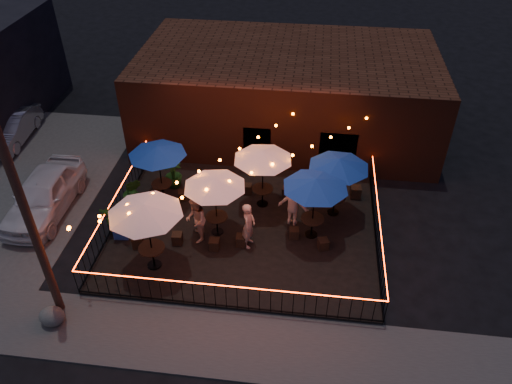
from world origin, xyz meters
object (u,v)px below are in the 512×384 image
Objects in this scene: cafe_table_1 at (157,151)px; cafe_table_2 at (215,183)px; cafe_table_0 at (145,210)px; boulder at (52,316)px; cafe_table_4 at (316,184)px; cafe_table_3 at (263,156)px; cooler at (121,229)px; utility_pole at (27,215)px; cafe_table_5 at (339,164)px.

cafe_table_1 is 0.92× the size of cafe_table_2.
cafe_table_0 reaches higher than cafe_table_2.
cafe_table_1 is 7.06m from boulder.
cafe_table_0 is at bearing -157.19° from cafe_table_4.
boulder is at bearing -131.66° from cafe_table_3.
cafe_table_4 is 7.43m from cooler.
cafe_table_0 is 2.77m from cafe_table_2.
utility_pole reaches higher than cafe_table_5.
utility_pole is 6.38m from cafe_table_1.
cafe_table_1 is (1.84, 5.91, -1.53)m from utility_pole.
cafe_table_5 is (4.38, 1.71, 0.05)m from cafe_table_2.
cafe_table_4 is 9.67m from boulder.
cafe_table_3 is 2.88m from cafe_table_5.
cafe_table_0 reaches higher than cooler.
cafe_table_1 is 0.85× the size of cafe_table_5.
cafe_table_3 is 3.41× the size of boulder.
cafe_table_4 is at bearing -38.27° from cafe_table_3.
cooler is (-7.08, -1.00, -2.01)m from cafe_table_4.
utility_pole is 2.88× the size of cafe_table_0.
cafe_table_4 is at bearing 4.63° from cafe_table_2.
cafe_table_3 is (5.94, 6.06, -1.51)m from utility_pole.
boulder is at bearing -147.75° from cafe_table_4.
cafe_table_1 is 0.88× the size of cafe_table_3.
cafe_table_1 is at bearing 65.13° from cooler.
utility_pole is at bearing -107.25° from cafe_table_1.
cafe_table_2 is at bearing -158.70° from cafe_table_5.
cooler is at bearing 77.71° from boulder.
cafe_table_0 is at bearing -79.38° from cafe_table_1.
cafe_table_0 reaches higher than cafe_table_1.
utility_pole is 2.76× the size of cafe_table_3.
cafe_table_0 is 1.10× the size of cafe_table_1.
cafe_table_2 is 6.80m from boulder.
cafe_table_1 is 6.98m from cafe_table_5.
cafe_table_3 is at bearing 23.07° from cooler.
utility_pole is 8.62m from cafe_table_3.
cafe_table_0 reaches higher than boulder.
cafe_table_1 reaches higher than cooler.
cafe_table_3 is at bearing 176.11° from cafe_table_5.
cafe_table_1 is at bearing 100.62° from cafe_table_0.
cafe_table_0 is 7.30m from cafe_table_5.
utility_pole is 9.43× the size of boulder.
cafe_table_2 is (2.60, -1.76, -0.01)m from cafe_table_1.
cafe_table_5 reaches higher than cafe_table_1.
cooler is at bearing -172.00° from cafe_table_4.
cafe_table_4 is 1.00× the size of cafe_table_5.
cafe_table_4 is 3.84× the size of cooler.
utility_pole is at bearing -139.79° from cafe_table_0.
boulder is at bearing -143.74° from cafe_table_5.
cafe_table_2 is 2.43m from cafe_table_3.
utility_pole is at bearing -150.95° from cafe_table_4.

